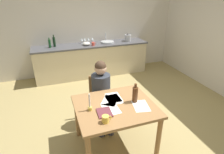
% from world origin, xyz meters
% --- Properties ---
extents(ground_plane, '(5.20, 5.20, 0.04)m').
position_xyz_m(ground_plane, '(0.00, 0.00, -0.02)').
color(ground_plane, tan).
extents(wall_back, '(5.20, 0.12, 2.60)m').
position_xyz_m(wall_back, '(0.00, 2.60, 1.30)').
color(wall_back, silver).
rests_on(wall_back, ground).
extents(kitchen_counter, '(3.11, 0.64, 0.90)m').
position_xyz_m(kitchen_counter, '(0.00, 2.24, 0.45)').
color(kitchen_counter, beige).
rests_on(kitchen_counter, ground).
extents(dining_table, '(1.11, 0.96, 0.74)m').
position_xyz_m(dining_table, '(-0.34, -0.54, 0.63)').
color(dining_table, '#9E7042').
rests_on(dining_table, ground).
extents(chair_at_table, '(0.43, 0.43, 0.86)m').
position_xyz_m(chair_at_table, '(-0.35, 0.18, 0.48)').
color(chair_at_table, '#9E7042').
rests_on(chair_at_table, ground).
extents(person_seated, '(0.35, 0.61, 1.19)m').
position_xyz_m(person_seated, '(-0.37, 0.03, 0.68)').
color(person_seated, '#333842').
rests_on(person_seated, ground).
extents(coffee_mug, '(0.13, 0.09, 0.09)m').
position_xyz_m(coffee_mug, '(-0.58, -0.85, 0.79)').
color(coffee_mug, '#F2CC4C').
rests_on(coffee_mug, dining_table).
extents(candlestick, '(0.06, 0.06, 0.25)m').
position_xyz_m(candlestick, '(-0.70, -0.54, 0.81)').
color(candlestick, gold).
rests_on(candlestick, dining_table).
extents(book_magazine, '(0.20, 0.24, 0.02)m').
position_xyz_m(book_magazine, '(-0.54, -0.67, 0.75)').
color(book_magazine, brown).
rests_on(book_magazine, dining_table).
extents(paper_letter, '(0.22, 0.30, 0.00)m').
position_xyz_m(paper_letter, '(-0.42, -0.61, 0.75)').
color(paper_letter, white).
rests_on(paper_letter, dining_table).
extents(paper_bill, '(0.34, 0.36, 0.00)m').
position_xyz_m(paper_bill, '(-0.37, -0.40, 0.75)').
color(paper_bill, white).
rests_on(paper_bill, dining_table).
extents(paper_envelope, '(0.22, 0.30, 0.00)m').
position_xyz_m(paper_envelope, '(-0.30, -0.39, 0.75)').
color(paper_envelope, white).
rests_on(paper_envelope, dining_table).
extents(paper_receipt, '(0.26, 0.33, 0.00)m').
position_xyz_m(paper_receipt, '(0.00, -0.68, 0.75)').
color(paper_receipt, white).
rests_on(paper_receipt, dining_table).
extents(paper_notice, '(0.22, 0.30, 0.00)m').
position_xyz_m(paper_notice, '(-0.28, -0.34, 0.75)').
color(paper_notice, white).
rests_on(paper_notice, dining_table).
extents(wine_bottle_on_table, '(0.08, 0.08, 0.29)m').
position_xyz_m(wine_bottle_on_table, '(-0.03, -0.55, 0.87)').
color(wine_bottle_on_table, '#593319').
rests_on(wine_bottle_on_table, dining_table).
extents(sink_unit, '(0.36, 0.36, 0.24)m').
position_xyz_m(sink_unit, '(0.46, 2.24, 0.92)').
color(sink_unit, '#B2B7BC').
rests_on(sink_unit, kitchen_counter).
extents(bottle_oil, '(0.06, 0.06, 0.25)m').
position_xyz_m(bottle_oil, '(-1.07, 2.26, 1.01)').
color(bottle_oil, '#194C23').
rests_on(bottle_oil, kitchen_counter).
extents(bottle_vinegar, '(0.06, 0.06, 0.30)m').
position_xyz_m(bottle_vinegar, '(-0.96, 2.32, 1.03)').
color(bottle_vinegar, black).
rests_on(bottle_vinegar, kitchen_counter).
extents(mixing_bowl, '(0.20, 0.20, 0.09)m').
position_xyz_m(mixing_bowl, '(-0.15, 2.17, 0.95)').
color(mixing_bowl, white).
rests_on(mixing_bowl, kitchen_counter).
extents(stovetop_kettle, '(0.18, 0.18, 0.22)m').
position_xyz_m(stovetop_kettle, '(1.07, 2.24, 1.00)').
color(stovetop_kettle, '#B7BABF').
rests_on(stovetop_kettle, kitchen_counter).
extents(wine_glass_near_sink, '(0.07, 0.07, 0.15)m').
position_xyz_m(wine_glass_near_sink, '(0.06, 2.39, 1.01)').
color(wine_glass_near_sink, silver).
rests_on(wine_glass_near_sink, kitchen_counter).
extents(wine_glass_by_kettle, '(0.07, 0.07, 0.15)m').
position_xyz_m(wine_glass_by_kettle, '(-0.05, 2.39, 1.01)').
color(wine_glass_by_kettle, silver).
rests_on(wine_glass_by_kettle, kitchen_counter).
extents(wine_glass_back_left, '(0.07, 0.07, 0.15)m').
position_xyz_m(wine_glass_back_left, '(-0.15, 2.39, 1.01)').
color(wine_glass_back_left, silver).
rests_on(wine_glass_back_left, kitchen_counter).
extents(wine_glass_back_right, '(0.07, 0.07, 0.15)m').
position_xyz_m(wine_glass_back_right, '(-0.23, 2.39, 1.01)').
color(wine_glass_back_right, silver).
rests_on(wine_glass_back_right, kitchen_counter).
extents(teacup_on_counter, '(0.12, 0.08, 0.09)m').
position_xyz_m(teacup_on_counter, '(0.01, 2.09, 0.95)').
color(teacup_on_counter, '#D84C3F').
rests_on(teacup_on_counter, kitchen_counter).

